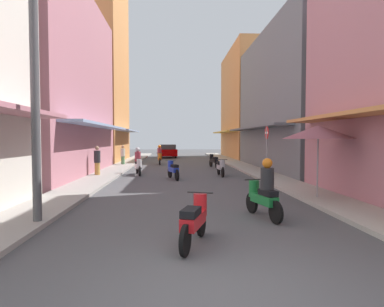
{
  "coord_description": "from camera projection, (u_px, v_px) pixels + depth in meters",
  "views": [
    {
      "loc": [
        -0.61,
        -4.13,
        2.07
      ],
      "look_at": [
        0.46,
        15.46,
        1.19
      ],
      "focal_mm": 30.85,
      "sensor_mm": 36.0,
      "label": 1
    }
  ],
  "objects": [
    {
      "name": "ground_plane",
      "position": [
        184.0,
        172.0,
        20.31
      ],
      "size": [
        88.46,
        88.46,
        0.0
      ],
      "primitive_type": "plane",
      "color": "#4C4C4F"
    },
    {
      "name": "sidewalk_left",
      "position": [
        111.0,
        172.0,
        20.07
      ],
      "size": [
        1.64,
        48.21,
        0.12
      ],
      "primitive_type": "cube",
      "color": "#9E9991",
      "rests_on": "ground"
    },
    {
      "name": "sidewalk_right",
      "position": [
        255.0,
        171.0,
        20.55
      ],
      "size": [
        1.64,
        48.21,
        0.12
      ],
      "primitive_type": "cube",
      "color": "#ADA89E",
      "rests_on": "ground"
    },
    {
      "name": "building_left_mid",
      "position": [
        37.0,
        85.0,
        18.4
      ],
      "size": [
        7.05,
        12.72,
        10.16
      ],
      "color": "#B7727F",
      "rests_on": "ground"
    },
    {
      "name": "building_left_far",
      "position": [
        89.0,
        63.0,
        29.51
      ],
      "size": [
        7.05,
        8.73,
        17.66
      ],
      "color": "#D88C4C",
      "rests_on": "ground"
    },
    {
      "name": "building_right_mid",
      "position": [
        305.0,
        101.0,
        22.24
      ],
      "size": [
        7.05,
        13.9,
        9.2
      ],
      "color": "slate",
      "rests_on": "ground"
    },
    {
      "name": "building_right_far",
      "position": [
        256.0,
        105.0,
        35.36
      ],
      "size": [
        7.05,
        11.56,
        11.42
      ],
      "color": "#D88C4C",
      "rests_on": "ground"
    },
    {
      "name": "motorbike_black",
      "position": [
        214.0,
        161.0,
        23.69
      ],
      "size": [
        0.64,
        1.78,
        0.96
      ],
      "color": "black",
      "rests_on": "ground"
    },
    {
      "name": "motorbike_blue",
      "position": [
        173.0,
        169.0,
        16.85
      ],
      "size": [
        0.71,
        1.76,
        0.96
      ],
      "color": "black",
      "rests_on": "ground"
    },
    {
      "name": "motorbike_white",
      "position": [
        138.0,
        163.0,
        18.8
      ],
      "size": [
        0.64,
        1.78,
        1.58
      ],
      "color": "black",
      "rests_on": "ground"
    },
    {
      "name": "motorbike_orange",
      "position": [
        160.0,
        156.0,
        26.33
      ],
      "size": [
        0.55,
        1.81,
        1.58
      ],
      "color": "black",
      "rests_on": "ground"
    },
    {
      "name": "motorbike_silver",
      "position": [
        221.0,
        167.0,
        18.18
      ],
      "size": [
        0.55,
        1.81,
        0.96
      ],
      "color": "black",
      "rests_on": "ground"
    },
    {
      "name": "motorbike_green",
      "position": [
        264.0,
        191.0,
        8.55
      ],
      "size": [
        0.66,
        1.78,
        1.58
      ],
      "color": "black",
      "rests_on": "ground"
    },
    {
      "name": "motorbike_red",
      "position": [
        195.0,
        219.0,
        6.44
      ],
      "size": [
        0.74,
        1.75,
        0.96
      ],
      "color": "black",
      "rests_on": "ground"
    },
    {
      "name": "parked_car",
      "position": [
        168.0,
        151.0,
        36.08
      ],
      "size": [
        2.15,
        4.25,
        1.45
      ],
      "color": "#8C0000",
      "rests_on": "ground"
    },
    {
      "name": "pedestrian_crossing",
      "position": [
        97.0,
        161.0,
        17.8
      ],
      "size": [
        0.34,
        0.34,
        1.68
      ],
      "color": "#BF8C3F",
      "rests_on": "ground"
    },
    {
      "name": "pedestrian_far",
      "position": [
        123.0,
        156.0,
        25.2
      ],
      "size": [
        0.34,
        0.34,
        1.58
      ],
      "color": "#598C59",
      "rests_on": "ground"
    },
    {
      "name": "vendor_umbrella",
      "position": [
        318.0,
        132.0,
        10.91
      ],
      "size": [
        2.33,
        2.33,
        2.52
      ],
      "color": "#99999E",
      "rests_on": "ground"
    },
    {
      "name": "utility_pole",
      "position": [
        35.0,
        76.0,
        7.68
      ],
      "size": [
        0.2,
        1.2,
        6.88
      ],
      "color": "#4C4C4F",
      "rests_on": "ground"
    },
    {
      "name": "street_sign_no_entry",
      "position": [
        267.0,
        146.0,
        15.52
      ],
      "size": [
        0.07,
        0.6,
        2.65
      ],
      "color": "gray",
      "rests_on": "ground"
    }
  ]
}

